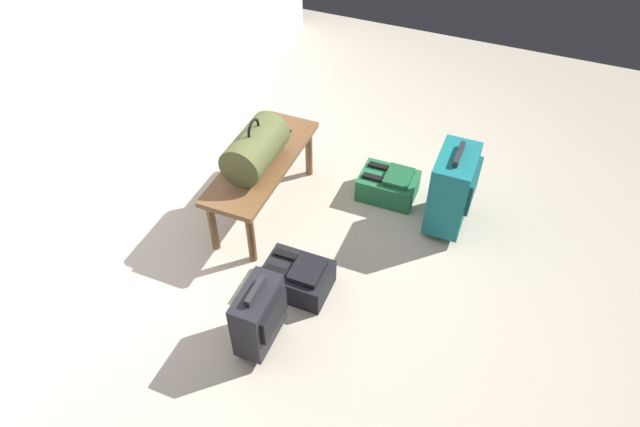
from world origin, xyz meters
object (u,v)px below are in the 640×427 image
at_px(cell_phone, 280,131).
at_px(bench, 262,168).
at_px(suitcase_upright_teal, 452,189).
at_px(suitcase_small_charcoal, 259,315).
at_px(duffel_bag_olive, 255,148).
at_px(backpack_dark, 298,277).
at_px(backpack_green, 388,185).

bearing_deg(cell_phone, bench, -176.39).
bearing_deg(suitcase_upright_teal, cell_phone, 90.29).
bearing_deg(suitcase_small_charcoal, duffel_bag_olive, 26.53).
xyz_separation_m(suitcase_upright_teal, backpack_dark, (-0.85, 0.68, -0.21)).
bearing_deg(suitcase_upright_teal, duffel_bag_olive, 108.03).
xyz_separation_m(cell_phone, suitcase_small_charcoal, (-1.26, -0.46, -0.18)).
bearing_deg(suitcase_small_charcoal, backpack_dark, -4.27).
xyz_separation_m(duffel_bag_olive, suitcase_upright_teal, (0.37, -1.15, -0.24)).
relative_size(bench, duffel_bag_olive, 2.27).
bearing_deg(suitcase_small_charcoal, bench, 24.99).
distance_m(duffel_bag_olive, cell_phone, 0.39).
height_order(backpack_green, backpack_dark, same).
bearing_deg(suitcase_small_charcoal, suitcase_upright_teal, -29.29).
bearing_deg(bench, backpack_dark, -138.64).
xyz_separation_m(suitcase_upright_teal, backpack_green, (0.12, 0.43, -0.21)).
xyz_separation_m(duffel_bag_olive, backpack_dark, (-0.48, -0.47, -0.46)).
height_order(duffel_bag_olive, backpack_green, duffel_bag_olive).
bearing_deg(cell_phone, backpack_green, -80.39).
bearing_deg(backpack_green, bench, 120.93).
distance_m(suitcase_upright_teal, backpack_green, 0.50).
distance_m(bench, suitcase_small_charcoal, 1.05).
xyz_separation_m(cell_phone, backpack_green, (0.13, -0.74, -0.33)).
bearing_deg(cell_phone, suitcase_upright_teal, -89.71).
distance_m(cell_phone, backpack_dark, 1.03).
height_order(suitcase_upright_teal, backpack_green, suitcase_upright_teal).
xyz_separation_m(duffel_bag_olive, cell_phone, (0.37, 0.02, -0.13)).
distance_m(suitcase_upright_teal, backpack_dark, 1.11).
height_order(suitcase_upright_teal, backpack_dark, suitcase_upright_teal).
bearing_deg(bench, duffel_bag_olive, 180.00).
height_order(duffel_bag_olive, suitcase_upright_teal, duffel_bag_olive).
height_order(cell_phone, suitcase_upright_teal, suitcase_upright_teal).
relative_size(bench, suitcase_upright_teal, 1.68).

